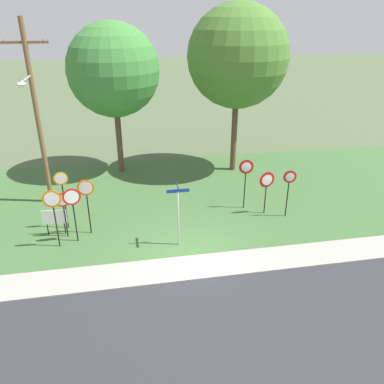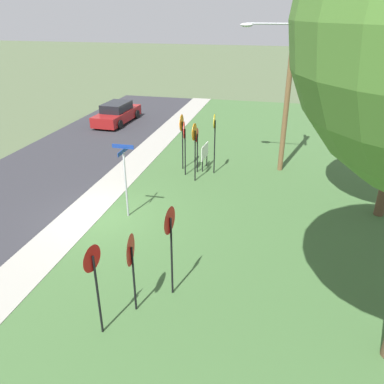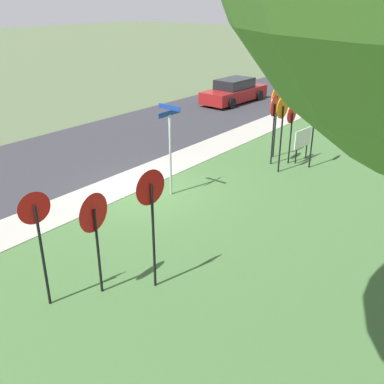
% 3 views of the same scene
% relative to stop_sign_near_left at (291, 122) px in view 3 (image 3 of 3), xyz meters
% --- Properties ---
extents(ground_plane, '(160.00, 160.00, 0.00)m').
position_rel_stop_sign_near_left_xyz_m(ground_plane, '(5.25, -2.54, -1.61)').
color(ground_plane, '#4C5B3D').
extents(road_asphalt, '(44.00, 6.40, 0.01)m').
position_rel_stop_sign_near_left_xyz_m(road_asphalt, '(5.25, -7.34, -1.61)').
color(road_asphalt, '#2D2D33').
rests_on(road_asphalt, ground_plane).
extents(sidewalk_strip, '(44.00, 1.60, 0.06)m').
position_rel_stop_sign_near_left_xyz_m(sidewalk_strip, '(5.25, -3.34, -1.58)').
color(sidewalk_strip, '#99968C').
rests_on(sidewalk_strip, ground_plane).
extents(grass_median, '(44.00, 12.00, 0.04)m').
position_rel_stop_sign_near_left_xyz_m(grass_median, '(5.25, 3.46, -1.59)').
color(grass_median, '#3D6033').
rests_on(grass_median, ground_plane).
extents(stop_sign_near_left, '(0.66, 0.09, 2.19)m').
position_rel_stop_sign_near_left_xyz_m(stop_sign_near_left, '(0.00, 0.00, 0.00)').
color(stop_sign_near_left, black).
rests_on(stop_sign_near_left, grass_median).
extents(stop_sign_near_right, '(0.76, 0.17, 2.59)m').
position_rel_stop_sign_near_left_xyz_m(stop_sign_near_right, '(0.48, -0.47, 0.32)').
color(stop_sign_near_right, black).
rests_on(stop_sign_near_right, grass_median).
extents(stop_sign_far_left, '(0.75, 0.10, 2.69)m').
position_rel_stop_sign_near_left_xyz_m(stop_sign_far_left, '(1.04, 0.13, 0.39)').
color(stop_sign_far_left, black).
rests_on(stop_sign_far_left, grass_median).
extents(stop_sign_far_center, '(0.64, 0.11, 2.86)m').
position_rel_stop_sign_near_left_xyz_m(stop_sign_far_center, '(-0.06, 0.82, 0.47)').
color(stop_sign_far_center, black).
rests_on(stop_sign_far_center, grass_median).
extents(stop_sign_far_right, '(0.78, 0.10, 2.71)m').
position_rel_stop_sign_near_left_xyz_m(stop_sign_far_right, '(-0.26, -0.79, 0.42)').
color(stop_sign_far_right, black).
rests_on(stop_sign_far_right, grass_median).
extents(yield_sign_near_left, '(0.81, 0.14, 2.26)m').
position_rel_stop_sign_near_left_xyz_m(yield_sign_near_left, '(9.65, 0.54, 0.10)').
color(yield_sign_near_left, black).
rests_on(yield_sign_near_left, grass_median).
extents(yield_sign_near_right, '(0.74, 0.12, 2.68)m').
position_rel_stop_sign_near_left_xyz_m(yield_sign_near_right, '(8.79, 1.30, 0.43)').
color(yield_sign_near_right, black).
rests_on(yield_sign_near_right, grass_median).
extents(yield_sign_far_left, '(0.64, 0.13, 2.48)m').
position_rel_stop_sign_near_left_xyz_m(yield_sign_far_left, '(10.58, 0.03, 0.26)').
color(yield_sign_far_left, black).
rests_on(yield_sign_far_left, grass_median).
extents(street_name_post, '(0.96, 0.82, 2.86)m').
position_rel_stop_sign_near_left_xyz_m(street_name_post, '(4.91, -1.57, 0.13)').
color(street_name_post, '#9EA0A8').
rests_on(street_name_post, grass_median).
extents(notice_board, '(1.10, 0.11, 1.25)m').
position_rel_stop_sign_near_left_xyz_m(notice_board, '(-0.51, 0.29, -0.74)').
color(notice_board, black).
rests_on(notice_board, grass_median).
extents(parked_hatchback_near, '(4.69, 2.01, 1.39)m').
position_rel_stop_sign_near_left_xyz_m(parked_hatchback_near, '(-7.68, -7.46, -0.97)').
color(parked_hatchback_near, maroon).
rests_on(parked_hatchback_near, road_asphalt).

